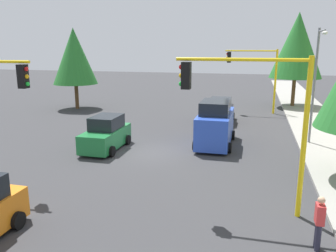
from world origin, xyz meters
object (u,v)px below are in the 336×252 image
at_px(traffic_signal_far_left, 255,68).
at_px(traffic_signal_near_left, 252,104).
at_px(car_green, 106,134).
at_px(tree_roadside_far, 297,46).
at_px(pedestrian_crossing, 319,221).
at_px(street_lamp_curbside, 316,75).
at_px(car_black, 220,111).
at_px(delivery_van_blue, 215,125).
at_px(tree_opposite_side, 74,56).

distance_m(traffic_signal_far_left, traffic_signal_near_left, 20.00).
distance_m(traffic_signal_near_left, car_green, 10.73).
bearing_deg(tree_roadside_far, pedestrian_crossing, -3.68).
bearing_deg(car_green, street_lamp_curbside, 106.83).
bearing_deg(tree_roadside_far, traffic_signal_far_left, -43.51).
relative_size(traffic_signal_near_left, street_lamp_curbside, 0.81).
relative_size(car_black, pedestrian_crossing, 2.35).
height_order(street_lamp_curbside, delivery_van_blue, street_lamp_curbside).
distance_m(traffic_signal_near_left, pedestrian_crossing, 4.29).
distance_m(tree_opposite_side, pedestrian_crossing, 27.82).
xyz_separation_m(delivery_van_blue, car_black, (-6.60, -0.34, -0.38)).
distance_m(tree_opposite_side, delivery_van_blue, 17.76).
bearing_deg(tree_roadside_far, car_black, -35.33).
bearing_deg(car_black, street_lamp_curbside, 47.53).
bearing_deg(pedestrian_crossing, tree_roadside_far, 176.32).
bearing_deg(traffic_signal_far_left, street_lamp_curbside, 18.60).
xyz_separation_m(traffic_signal_near_left, car_green, (-6.04, -8.30, -3.12)).
bearing_deg(car_green, pedestrian_crossing, 52.14).
bearing_deg(traffic_signal_near_left, car_green, -126.04).
height_order(delivery_van_blue, pedestrian_crossing, delivery_van_blue).
relative_size(traffic_signal_near_left, tree_opposite_side, 0.74).
height_order(tree_roadside_far, pedestrian_crossing, tree_roadside_far).
bearing_deg(street_lamp_curbside, tree_opposite_side, -112.55).
distance_m(street_lamp_curbside, car_black, 8.84).
height_order(street_lamp_curbside, pedestrian_crossing, street_lamp_curbside).
xyz_separation_m(tree_opposite_side, car_black, (2.89, 14.20, -4.13)).
relative_size(street_lamp_curbside, tree_opposite_side, 0.91).
bearing_deg(car_green, traffic_signal_far_left, 149.25).
bearing_deg(street_lamp_curbside, tree_roadside_far, 178.81).
distance_m(traffic_signal_far_left, car_black, 6.33).
distance_m(traffic_signal_far_left, pedestrian_crossing, 22.39).
relative_size(delivery_van_blue, pedestrian_crossing, 2.82).
distance_m(car_green, pedestrian_crossing, 13.21).
distance_m(traffic_signal_far_left, delivery_van_blue, 12.02).
distance_m(tree_roadside_far, pedestrian_crossing, 26.62).
height_order(traffic_signal_far_left, street_lamp_curbside, street_lamp_curbside).
relative_size(delivery_van_blue, car_green, 1.20).
relative_size(street_lamp_curbside, delivery_van_blue, 1.46).
bearing_deg(street_lamp_curbside, delivery_van_blue, -78.96).
bearing_deg(car_green, tree_opposite_side, -144.93).
xyz_separation_m(traffic_signal_far_left, traffic_signal_near_left, (20.00, -0.01, -0.03)).
xyz_separation_m(traffic_signal_far_left, tree_roadside_far, (-4.00, 3.80, 1.98)).
bearing_deg(car_green, traffic_signal_near_left, 53.96).
relative_size(traffic_signal_near_left, pedestrian_crossing, 3.34).
height_order(tree_opposite_side, pedestrian_crossing, tree_opposite_side).
distance_m(traffic_signal_near_left, street_lamp_curbside, 10.23).
xyz_separation_m(street_lamp_curbside, tree_roadside_far, (-14.39, 0.30, 1.67)).
xyz_separation_m(traffic_signal_near_left, car_black, (-15.11, -2.50, -3.12)).
bearing_deg(tree_roadside_far, traffic_signal_near_left, -9.01).
bearing_deg(car_black, tree_opposite_side, -101.52).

